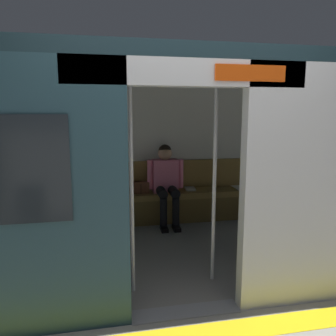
% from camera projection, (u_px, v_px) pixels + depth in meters
% --- Properties ---
extents(ground_plane, '(60.00, 60.00, 0.00)m').
position_uv_depth(ground_plane, '(186.00, 312.00, 2.78)').
color(ground_plane, gray).
extents(platform_edge_strip, '(8.00, 0.24, 0.01)m').
position_uv_depth(platform_edge_strip, '(195.00, 335.00, 2.49)').
color(platform_edge_strip, yellow).
rests_on(platform_edge_strip, ground_plane).
extents(train_car, '(6.40, 2.86, 2.18)m').
position_uv_depth(train_car, '(155.00, 131.00, 3.75)').
color(train_car, silver).
rests_on(train_car, ground_plane).
extents(bench_seat, '(2.84, 0.44, 0.47)m').
position_uv_depth(bench_seat, '(148.00, 200.00, 5.00)').
color(bench_seat, olive).
rests_on(bench_seat, ground_plane).
extents(person_seated, '(0.55, 0.68, 1.19)m').
position_uv_depth(person_seated, '(166.00, 179.00, 4.95)').
color(person_seated, pink).
rests_on(person_seated, ground_plane).
extents(handbag, '(0.26, 0.15, 0.17)m').
position_uv_depth(handbag, '(140.00, 187.00, 4.98)').
color(handbag, brown).
rests_on(handbag, bench_seat).
extents(book, '(0.17, 0.23, 0.03)m').
position_uv_depth(book, '(190.00, 189.00, 5.20)').
color(book, silver).
rests_on(book, bench_seat).
extents(grab_pole_door, '(0.04, 0.04, 2.04)m').
position_uv_depth(grab_pole_door, '(132.00, 186.00, 2.95)').
color(grab_pole_door, silver).
rests_on(grab_pole_door, ground_plane).
extents(grab_pole_far, '(0.04, 0.04, 2.04)m').
position_uv_depth(grab_pole_far, '(214.00, 181.00, 3.17)').
color(grab_pole_far, silver).
rests_on(grab_pole_far, ground_plane).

